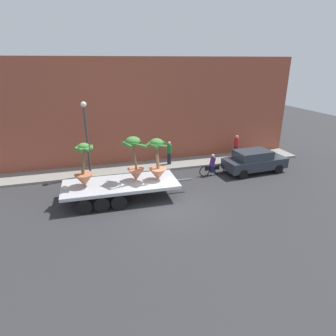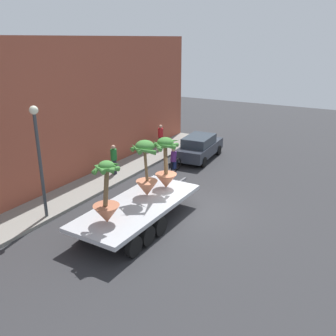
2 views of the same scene
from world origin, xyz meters
The scene contains 12 objects.
ground_plane centered at (0.00, 0.00, 0.00)m, with size 60.00×60.00×0.00m, color #2D2D30.
sidewalk centered at (0.00, 6.10, 0.07)m, with size 24.00×2.20×0.15m, color gray.
building_facade centered at (0.00, 7.80, 3.80)m, with size 24.00×1.20×7.59m, color #9E4C38.
flatbed_trailer centered at (-2.68, 1.51, 0.78)m, with size 7.30×2.70×0.98m.
potted_palm_rear centered at (-0.36, 1.39, 2.04)m, with size 1.25×1.27×2.40m.
potted_palm_middle centered at (-4.29, 1.61, 1.90)m, with size 1.19×1.06×2.39m.
potted_palm_front centered at (-1.58, 1.64, 2.19)m, with size 1.52×1.44×2.53m.
cyclist centered at (3.93, 3.37, 0.67)m, with size 1.84×0.34×1.54m.
parked_car centered at (6.94, 3.11, 0.83)m, with size 4.44×2.04×1.58m.
pedestrian_near_gate centered at (1.67, 5.97, 1.04)m, with size 0.36×0.36×1.71m.
pedestrian_far_left centered at (7.27, 6.25, 1.04)m, with size 0.36×0.36×1.71m.
street_lamp centered at (-3.99, 5.30, 3.23)m, with size 0.36×0.36×4.83m.
Camera 2 is at (-13.75, -6.44, 7.49)m, focal length 39.04 mm.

